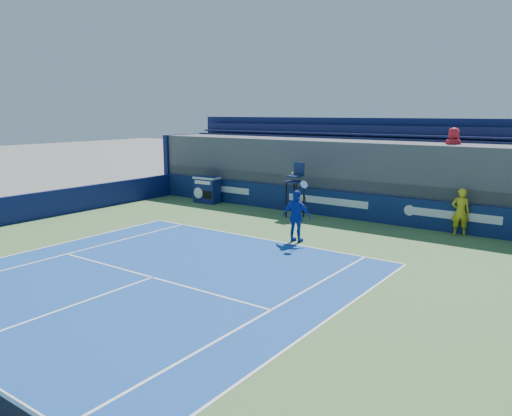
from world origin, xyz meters
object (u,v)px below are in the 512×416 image
Objects in this scene: tennis_player at (297,216)px; match_clock at (207,189)px; ball_person at (460,212)px; umpire_chair at (296,184)px.

match_clock is at bearing 152.39° from tennis_player.
tennis_player is at bearing -27.61° from match_clock.
ball_person is at bearing 1.55° from match_clock.
match_clock is (-12.55, -0.34, -0.19)m from ball_person.
ball_person is at bearing 44.76° from tennis_player.
umpire_chair is 0.96× the size of tennis_player.
umpire_chair is (5.67, -0.45, 0.79)m from match_clock.
ball_person is 0.74× the size of umpire_chair.
umpire_chair reaches higher than match_clock.
tennis_player is at bearing -58.10° from umpire_chair.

